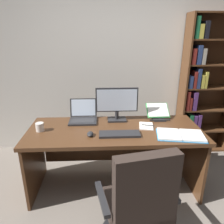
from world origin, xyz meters
TOP-DOWN VIEW (x-y plane):
  - wall_back at (0.00, 1.92)m, footprint 4.68×0.12m
  - desk at (-0.10, 0.92)m, footprint 1.89×0.77m
  - bookshelf at (1.22, 1.70)m, footprint 0.76×0.29m
  - office_chair at (0.04, 0.04)m, footprint 0.67×0.60m
  - monitor at (-0.06, 1.10)m, footprint 0.49×0.16m
  - laptop at (-0.47, 1.10)m, footprint 0.32×0.29m
  - keyboard at (-0.06, 0.69)m, footprint 0.42×0.15m
  - computer_mouse at (-0.36, 0.69)m, footprint 0.06×0.10m
  - reading_stand_with_book at (0.44, 1.15)m, footprint 0.27×0.25m
  - open_binder at (0.55, 0.64)m, footprint 0.51×0.36m
  - notepad at (0.25, 0.89)m, footprint 0.18×0.23m
  - pen at (0.27, 0.89)m, footprint 0.14×0.04m
  - coffee_mug at (-0.91, 0.83)m, footprint 0.09×0.09m

SIDE VIEW (x-z plane):
  - office_chair at x=0.04m, z-range -0.08..0.90m
  - desk at x=-0.10m, z-range 0.18..0.93m
  - notepad at x=0.25m, z-range 0.75..0.76m
  - open_binder at x=0.55m, z-range 0.75..0.78m
  - keyboard at x=-0.06m, z-range 0.75..0.78m
  - pen at x=0.27m, z-range 0.76..0.77m
  - computer_mouse at x=-0.36m, z-range 0.75..0.79m
  - coffee_mug at x=-0.91m, z-range 0.75..0.85m
  - laptop at x=-0.47m, z-range 0.69..0.93m
  - reading_stand_with_book at x=0.44m, z-range 0.75..0.91m
  - monitor at x=-0.06m, z-range 0.76..1.16m
  - bookshelf at x=1.22m, z-range 0.00..2.00m
  - wall_back at x=0.00m, z-range 0.00..2.84m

